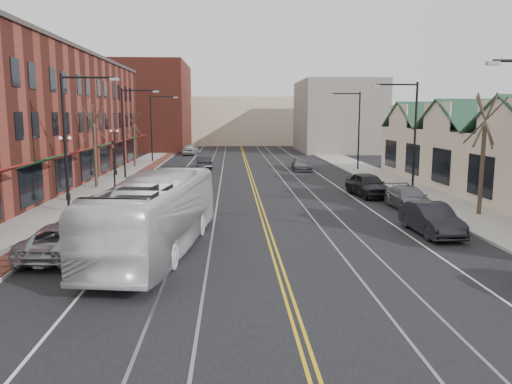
{
  "coord_description": "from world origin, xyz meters",
  "views": [
    {
      "loc": [
        -1.82,
        -13.67,
        5.88
      ],
      "look_at": [
        -0.59,
        11.02,
        2.0
      ],
      "focal_mm": 35.0,
      "sensor_mm": 36.0,
      "label": 1
    }
  ],
  "objects": [
    {
      "name": "ground",
      "position": [
        0.0,
        0.0,
        0.0
      ],
      "size": [
        160.0,
        160.0,
        0.0
      ],
      "primitive_type": "plane",
      "color": "black",
      "rests_on": "ground"
    },
    {
      "name": "sidewalk_left",
      "position": [
        -12.0,
        20.0,
        0.07
      ],
      "size": [
        4.0,
        120.0,
        0.15
      ],
      "primitive_type": "cube",
      "color": "gray",
      "rests_on": "ground"
    },
    {
      "name": "sidewalk_right",
      "position": [
        12.0,
        20.0,
        0.07
      ],
      "size": [
        4.0,
        120.0,
        0.15
      ],
      "primitive_type": "cube",
      "color": "gray",
      "rests_on": "ground"
    },
    {
      "name": "building_left",
      "position": [
        -19.0,
        27.0,
        5.5
      ],
      "size": [
        10.0,
        50.0,
        11.0
      ],
      "primitive_type": "cube",
      "color": "maroon",
      "rests_on": "ground"
    },
    {
      "name": "backdrop_left",
      "position": [
        -16.0,
        70.0,
        7.0
      ],
      "size": [
        14.0,
        18.0,
        14.0
      ],
      "primitive_type": "cube",
      "color": "maroon",
      "rests_on": "ground"
    },
    {
      "name": "backdrop_mid",
      "position": [
        0.0,
        85.0,
        4.5
      ],
      "size": [
        22.0,
        14.0,
        9.0
      ],
      "primitive_type": "cube",
      "color": "beige",
      "rests_on": "ground"
    },
    {
      "name": "backdrop_right",
      "position": [
        15.0,
        65.0,
        5.5
      ],
      "size": [
        12.0,
        16.0,
        11.0
      ],
      "primitive_type": "cube",
      "color": "slate",
      "rests_on": "ground"
    },
    {
      "name": "streetlight_l_1",
      "position": [
        -11.05,
        16.0,
        5.03
      ],
      "size": [
        3.33,
        0.25,
        8.0
      ],
      "color": "black",
      "rests_on": "sidewalk_left"
    },
    {
      "name": "streetlight_l_2",
      "position": [
        -11.05,
        32.0,
        5.03
      ],
      "size": [
        3.33,
        0.25,
        8.0
      ],
      "color": "black",
      "rests_on": "sidewalk_left"
    },
    {
      "name": "streetlight_l_3",
      "position": [
        -11.05,
        48.0,
        5.03
      ],
      "size": [
        3.33,
        0.25,
        8.0
      ],
      "color": "black",
      "rests_on": "sidewalk_left"
    },
    {
      "name": "streetlight_r_1",
      "position": [
        11.05,
        22.0,
        5.03
      ],
      "size": [
        3.33,
        0.25,
        8.0
      ],
      "color": "black",
      "rests_on": "sidewalk_right"
    },
    {
      "name": "streetlight_r_2",
      "position": [
        11.05,
        38.0,
        5.03
      ],
      "size": [
        3.33,
        0.25,
        8.0
      ],
      "color": "black",
      "rests_on": "sidewalk_right"
    },
    {
      "name": "lamppost_l_2",
      "position": [
        -12.8,
        20.0,
        2.2
      ],
      "size": [
        0.84,
        0.28,
        4.27
      ],
      "color": "black",
      "rests_on": "sidewalk_left"
    },
    {
      "name": "lamppost_l_3",
      "position": [
        -12.8,
        34.0,
        2.2
      ],
      "size": [
        0.84,
        0.28,
        4.27
      ],
      "color": "black",
      "rests_on": "sidewalk_left"
    },
    {
      "name": "tree_left_near",
      "position": [
        -12.5,
        26.0,
        3.51
      ],
      "size": [
        1.78,
        1.37,
        6.48
      ],
      "color": "#382B21",
      "rests_on": "sidewalk_left"
    },
    {
      "name": "tree_left_far",
      "position": [
        -12.5,
        42.0,
        3.28
      ],
      "size": [
        1.66,
        1.28,
        6.02
      ],
      "color": "#382B21",
      "rests_on": "sidewalk_left"
    },
    {
      "name": "tree_right_mid",
      "position": [
        12.5,
        14.0,
        3.75
      ],
      "size": [
        1.9,
        1.46,
        6.93
      ],
      "color": "#382B21",
      "rests_on": "sidewalk_right"
    },
    {
      "name": "manhole_far",
      "position": [
        -11.2,
        8.0,
        0.16
      ],
      "size": [
        0.6,
        0.6,
        0.02
      ],
      "primitive_type": "cylinder",
      "color": "#592D19",
      "rests_on": "sidewalk_left"
    },
    {
      "name": "traffic_signal",
      "position": [
        -10.6,
        24.0,
        2.35
      ],
      "size": [
        0.18,
        0.15,
        3.8
      ],
      "color": "black",
      "rests_on": "sidewalk_left"
    },
    {
      "name": "transit_bus",
      "position": [
        -5.0,
        7.23,
        1.65
      ],
      "size": [
        4.38,
        12.09,
        3.29
      ],
      "primitive_type": "imported",
      "rotation": [
        0.0,
        0.0,
        3.0
      ],
      "color": "silver",
      "rests_on": "ground"
    },
    {
      "name": "parked_suv",
      "position": [
        -8.72,
        6.78,
        0.73
      ],
      "size": [
        2.77,
        5.38,
        1.45
      ],
      "primitive_type": "imported",
      "rotation": [
        0.0,
        0.0,
        3.07
      ],
      "color": "#98999F",
      "rests_on": "ground"
    },
    {
      "name": "parked_car_b",
      "position": [
        7.99,
        9.86,
        0.77
      ],
      "size": [
        1.79,
        4.71,
        1.54
      ],
      "primitive_type": "imported",
      "rotation": [
        0.0,
        0.0,
        0.04
      ],
      "color": "black",
      "rests_on": "ground"
    },
    {
      "name": "parked_car_c",
      "position": [
        9.2,
        16.39,
        0.7
      ],
      "size": [
        2.12,
        4.89,
        1.4
      ],
      "primitive_type": "imported",
      "rotation": [
        0.0,
        0.0,
        0.03
      ],
      "color": "slate",
      "rests_on": "ground"
    },
    {
      "name": "parked_car_d",
      "position": [
        7.99,
        21.35,
        0.85
      ],
      "size": [
        2.63,
        5.18,
        1.69
      ],
      "primitive_type": "imported",
      "rotation": [
        0.0,
        0.0,
        0.13
      ],
      "color": "black",
      "rests_on": "ground"
    },
    {
      "name": "distant_car_left",
      "position": [
        -4.79,
        40.09,
        0.72
      ],
      "size": [
        2.0,
        4.5,
        1.44
      ],
      "primitive_type": "imported",
      "rotation": [
        0.0,
        0.0,
        3.25
      ],
      "color": "black",
      "rests_on": "ground"
    },
    {
      "name": "distant_car_right",
      "position": [
        5.56,
        38.19,
        0.68
      ],
      "size": [
        2.02,
        4.72,
        1.35
      ],
      "primitive_type": "imported",
      "rotation": [
        0.0,
        0.0,
        -0.03
      ],
      "color": "slate",
      "rests_on": "ground"
    },
    {
      "name": "distant_car_far",
      "position": [
        -7.68,
        58.93,
        0.8
      ],
      "size": [
        2.44,
        4.89,
        1.6
      ],
      "primitive_type": "imported",
      "rotation": [
        0.0,
        0.0,
        3.02
      ],
      "color": "#A8AAAF",
      "rests_on": "ground"
    }
  ]
}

